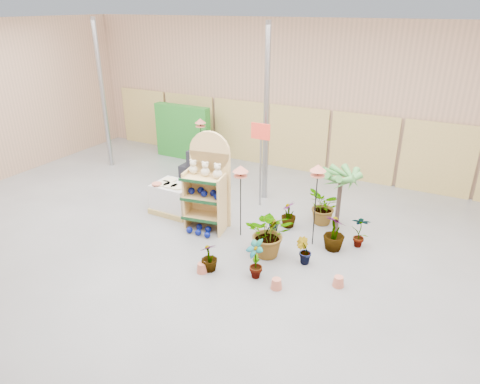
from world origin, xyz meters
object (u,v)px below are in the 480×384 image
Objects in this scene: display_shelf at (208,185)px; potted_plant_2 at (270,233)px; pallet_stack at (174,198)px; bird_table_front at (241,171)px.

display_shelf is 1.95m from potted_plant_2.
potted_plant_2 is at bearing -26.47° from display_shelf.
display_shelf is 2.14× the size of potted_plant_2.
display_shelf reaches higher than pallet_stack.
bird_table_front is at bearing -15.00° from display_shelf.
pallet_stack is (-1.16, 0.23, -0.67)m from display_shelf.
display_shelf is at bearing -10.00° from pallet_stack.
display_shelf reaches higher than bird_table_front.
display_shelf is 2.12× the size of pallet_stack.
pallet_stack is at bearing 171.29° from bird_table_front.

